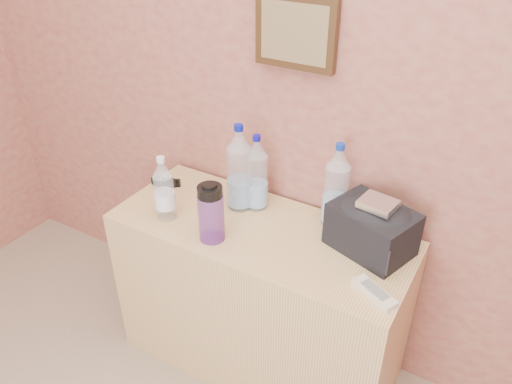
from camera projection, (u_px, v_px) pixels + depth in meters
picture_frame at (296, 32)px, 1.70m from camera, size 0.30×0.03×0.25m
dresser at (260, 298)px, 2.08m from camera, size 1.15×0.48×0.72m
pet_large_a at (240, 172)px, 1.93m from camera, size 0.10×0.10×0.36m
pet_large_b at (257, 176)px, 1.94m from camera, size 0.09×0.09×0.31m
pet_large_c at (336, 190)px, 1.84m from camera, size 0.09×0.09×0.34m
pet_small at (164, 192)px, 1.89m from camera, size 0.08×0.08×0.26m
nalgene_bottle at (211, 212)px, 1.78m from camera, size 0.09×0.09×0.23m
sunglasses at (166, 182)px, 2.14m from camera, size 0.14×0.09×0.03m
ac_remote at (375, 293)px, 1.58m from camera, size 0.17×0.12×0.02m
toiletry_bag at (372, 227)px, 1.74m from camera, size 0.33×0.28×0.19m
foil_packet at (378, 204)px, 1.67m from camera, size 0.13×0.11×0.02m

